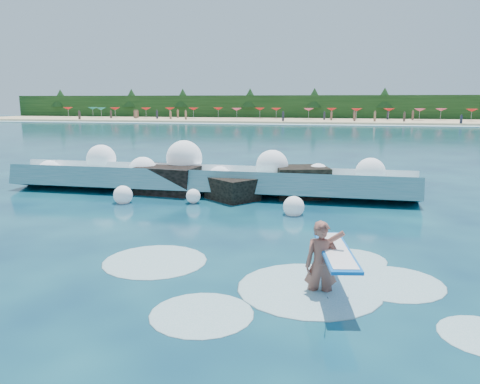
{
  "coord_description": "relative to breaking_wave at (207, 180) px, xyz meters",
  "views": [
    {
      "loc": [
        4.54,
        -11.78,
        3.97
      ],
      "look_at": [
        1.5,
        2.0,
        1.2
      ],
      "focal_mm": 35.0,
      "sensor_mm": 36.0,
      "label": 1
    }
  ],
  "objects": [
    {
      "name": "wet_band",
      "position": [
        1.23,
        59.41,
        -0.49
      ],
      "size": [
        140.0,
        5.0,
        0.08
      ],
      "primitive_type": "cube",
      "color": "silver",
      "rests_on": "ground"
    },
    {
      "name": "beachgoers",
      "position": [
        6.5,
        68.51,
        0.58
      ],
      "size": [
        104.93,
        13.78,
        1.92
      ],
      "color": "#3F332D",
      "rests_on": "ground"
    },
    {
      "name": "surfer_with_board",
      "position": [
        5.49,
        -10.05,
        0.16
      ],
      "size": [
        1.17,
        3.02,
        1.88
      ],
      "color": "brown",
      "rests_on": "ground"
    },
    {
      "name": "surf_foam",
      "position": [
        4.55,
        -9.6,
        -0.53
      ],
      "size": [
        9.13,
        5.67,
        0.16
      ],
      "color": "silver",
      "rests_on": "ground"
    },
    {
      "name": "beach",
      "position": [
        1.23,
        70.41,
        -0.33
      ],
      "size": [
        140.0,
        20.0,
        0.4
      ],
      "primitive_type": "cube",
      "color": "tan",
      "rests_on": "ground"
    },
    {
      "name": "ground",
      "position": [
        1.23,
        -7.59,
        -0.53
      ],
      "size": [
        200.0,
        200.0,
        0.0
      ],
      "primitive_type": "plane",
      "color": "#07213D",
      "rests_on": "ground"
    },
    {
      "name": "treeline",
      "position": [
        1.23,
        80.41,
        1.97
      ],
      "size": [
        140.0,
        4.0,
        5.0
      ],
      "primitive_type": "cube",
      "color": "black",
      "rests_on": "ground"
    },
    {
      "name": "beach_umbrellas",
      "position": [
        1.5,
        72.41,
        1.72
      ],
      "size": [
        111.81,
        6.93,
        0.5
      ],
      "color": "#B81212",
      "rests_on": "ground"
    },
    {
      "name": "rock_cluster",
      "position": [
        1.06,
        -0.42,
        -0.06
      ],
      "size": [
        8.32,
        3.49,
        1.48
      ],
      "color": "black",
      "rests_on": "ground"
    },
    {
      "name": "breaking_wave",
      "position": [
        0.0,
        0.0,
        0.0
      ],
      "size": [
        17.55,
        2.75,
        1.51
      ],
      "color": "teal",
      "rests_on": "ground"
    },
    {
      "name": "wave_spray",
      "position": [
        -0.43,
        -0.0,
        0.56
      ],
      "size": [
        15.36,
        5.05,
        2.31
      ],
      "color": "white",
      "rests_on": "ground"
    }
  ]
}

